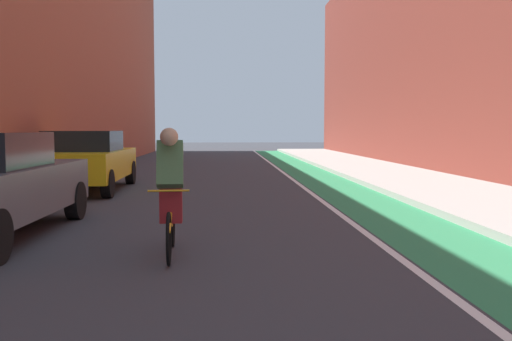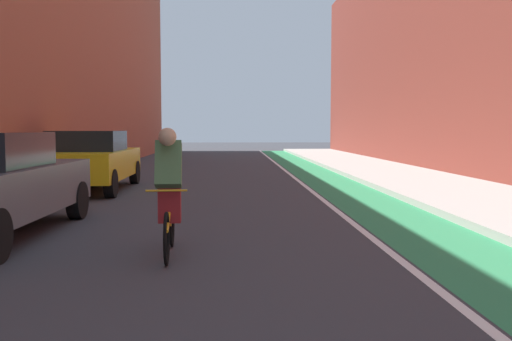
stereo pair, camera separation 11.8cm
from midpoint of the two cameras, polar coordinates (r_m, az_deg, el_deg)
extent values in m
plane|color=#38383D|center=(15.70, -4.80, -1.52)|extent=(98.79, 98.79, 0.00)
cube|color=#2D8451|center=(17.93, 6.31, -0.80)|extent=(1.60, 44.90, 0.00)
cube|color=white|center=(17.80, 3.45, -0.82)|extent=(0.12, 44.90, 0.00)
cube|color=#A8A59E|center=(18.51, 13.94, -0.53)|extent=(3.39, 44.90, 0.14)
cube|color=#9E4C38|center=(19.11, -23.73, 15.13)|extent=(3.00, 44.90, 10.59)
cube|color=brown|center=(21.62, 20.12, 13.53)|extent=(2.40, 40.90, 10.31)
cylinder|color=black|center=(10.28, -18.25, -2.92)|extent=(0.24, 0.66, 0.66)
cube|color=yellow|center=(14.95, -17.11, 0.63)|extent=(1.89, 4.42, 0.70)
cube|color=black|center=(14.71, -17.36, 2.81)|extent=(1.65, 1.86, 0.55)
cylinder|color=black|center=(16.77, -18.60, -0.22)|extent=(0.23, 0.66, 0.66)
cylinder|color=black|center=(16.42, -12.88, -0.20)|extent=(0.23, 0.66, 0.66)
cylinder|color=black|center=(13.62, -22.15, -1.31)|extent=(0.23, 0.66, 0.66)
cylinder|color=black|center=(13.18, -15.15, -1.32)|extent=(0.23, 0.66, 0.66)
torus|color=black|center=(6.57, -9.40, -6.89)|extent=(0.07, 0.63, 0.63)
torus|color=black|center=(7.61, -8.94, -5.37)|extent=(0.07, 0.63, 0.63)
cylinder|color=gold|center=(7.05, -9.17, -4.32)|extent=(0.09, 0.96, 0.33)
cylinder|color=gold|center=(7.22, -9.10, -3.47)|extent=(0.04, 0.12, 0.55)
cylinder|color=gold|center=(6.57, -9.42, -2.05)|extent=(0.48, 0.05, 0.02)
cube|color=maroon|center=(7.14, -9.14, -3.00)|extent=(0.29, 0.25, 0.56)
cube|color=#4C7247|center=(6.96, -9.24, 0.62)|extent=(0.34, 0.41, 0.60)
sphere|color=tan|center=(6.80, -9.35, 3.40)|extent=(0.22, 0.22, 0.22)
cube|color=tan|center=(7.09, -9.19, 0.85)|extent=(0.27, 0.29, 0.39)
camera|label=1|loc=(0.06, -90.40, -0.03)|focal=39.21mm
camera|label=2|loc=(0.06, 89.60, 0.03)|focal=39.21mm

